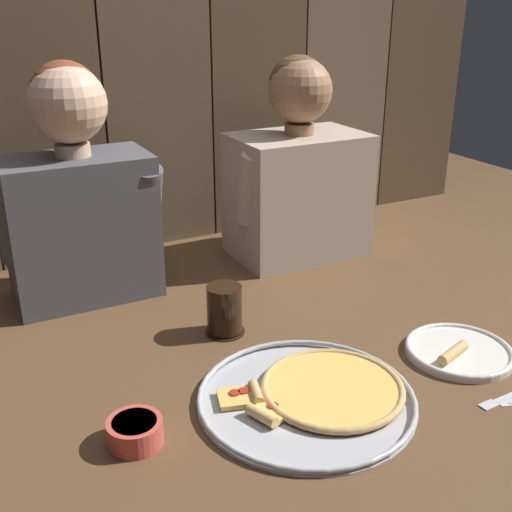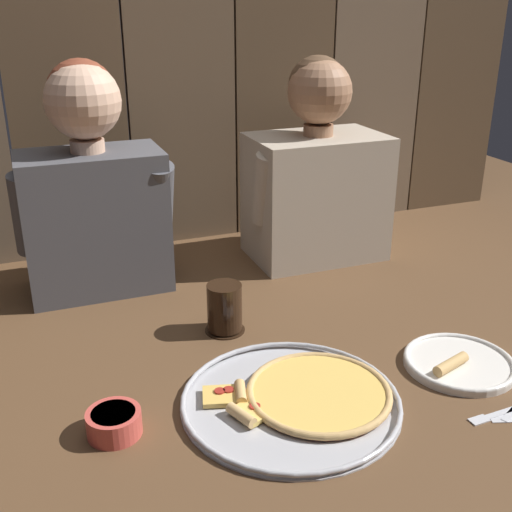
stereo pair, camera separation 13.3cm
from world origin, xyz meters
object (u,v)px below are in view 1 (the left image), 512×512
drinking_glass (224,310)px  diner_left (78,194)px  pizza_tray (314,394)px  dinner_plate (459,351)px  diner_right (298,172)px  dipping_bowl (135,431)px

drinking_glass → diner_left: (-0.22, 0.33, 0.21)m
pizza_tray → drinking_glass: 0.31m
drinking_glass → dinner_plate: bearing=-38.5°
pizza_tray → diner_right: size_ratio=0.73×
dinner_plate → drinking_glass: 0.50m
diner_right → pizza_tray: bearing=-118.2°
dinner_plate → diner_right: size_ratio=0.40×
dinner_plate → drinking_glass: (-0.39, 0.31, 0.05)m
dipping_bowl → diner_right: 0.93m
pizza_tray → dinner_plate: bearing=-1.1°
dinner_plate → diner_left: bearing=133.5°
diner_left → diner_right: diner_left is taller
diner_right → diner_left: bearing=-180.0°
dinner_plate → diner_right: (-0.01, 0.64, 0.23)m
dipping_bowl → drinking_glass: bearing=43.3°
dinner_plate → diner_left: size_ratio=0.39×
dinner_plate → pizza_tray: bearing=178.9°
pizza_tray → diner_right: (0.34, 0.64, 0.23)m
dinner_plate → dipping_bowl: 0.68m
diner_left → diner_right: (0.60, 0.00, -0.02)m
dinner_plate → diner_left: diner_left is taller
drinking_glass → diner_right: diner_right is taller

